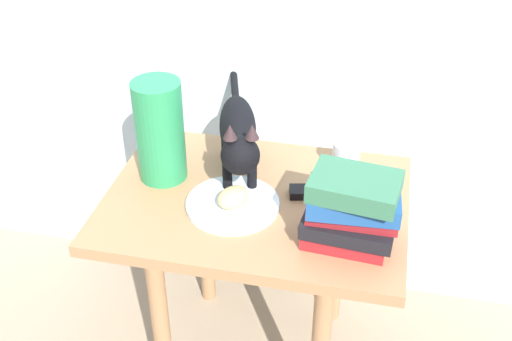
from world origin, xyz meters
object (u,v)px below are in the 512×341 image
object	(u,v)px
plate	(233,204)
candle_jar	(346,159)
bread_roll	(233,197)
green_vase	(160,131)
side_table	(256,227)
tv_remote	(320,192)
cat	(238,133)
book_stack	(351,210)

from	to	relation	value
plate	candle_jar	size ratio (longest dim) A/B	2.62
plate	bread_roll	size ratio (longest dim) A/B	2.79
green_vase	candle_jar	size ratio (longest dim) A/B	3.08
side_table	plate	world-z (taller)	plate
green_vase	tv_remote	world-z (taller)	green_vase
bread_roll	cat	xyz separation A→B (m)	(-0.02, 0.13, 0.09)
book_stack	tv_remote	size ratio (longest dim) A/B	1.39
book_stack	candle_jar	bearing A→B (deg)	97.49
side_table	tv_remote	world-z (taller)	tv_remote
book_stack	side_table	bearing A→B (deg)	153.69
side_table	plate	distance (m)	0.12
book_stack	green_vase	xyz separation A→B (m)	(-0.48, 0.16, 0.04)
plate	bread_roll	world-z (taller)	bread_roll
plate	cat	distance (m)	0.17
bread_roll	cat	size ratio (longest dim) A/B	0.17
tv_remote	green_vase	bearing A→B (deg)	167.76
cat	book_stack	bearing A→B (deg)	-32.51
side_table	candle_jar	xyz separation A→B (m)	(0.20, 0.16, 0.13)
bread_roll	candle_jar	size ratio (longest dim) A/B	0.94
side_table	plate	size ratio (longest dim) A/B	3.27
side_table	green_vase	world-z (taller)	green_vase
side_table	bread_roll	distance (m)	0.15
side_table	green_vase	size ratio (longest dim) A/B	2.79
side_table	green_vase	xyz separation A→B (m)	(-0.25, 0.04, 0.22)
book_stack	tv_remote	world-z (taller)	book_stack
candle_jar	side_table	bearing A→B (deg)	-140.69
bread_roll	book_stack	world-z (taller)	book_stack
tv_remote	bread_roll	bearing A→B (deg)	-163.43
cat	tv_remote	distance (m)	0.25
tv_remote	cat	bearing A→B (deg)	160.25
side_table	bread_roll	xyz separation A→B (m)	(-0.04, -0.06, 0.13)
green_vase	book_stack	bearing A→B (deg)	-18.29
cat	book_stack	xyz separation A→B (m)	(0.29, -0.19, -0.04)
cat	green_vase	bearing A→B (deg)	-171.83
candle_jar	tv_remote	world-z (taller)	candle_jar
bread_roll	green_vase	world-z (taller)	green_vase
book_stack	green_vase	bearing A→B (deg)	161.71
side_table	plate	xyz separation A→B (m)	(-0.05, -0.05, 0.10)
cat	tv_remote	size ratio (longest dim) A/B	3.10
cat	book_stack	distance (m)	0.35
side_table	candle_jar	bearing A→B (deg)	39.31
candle_jar	tv_remote	xyz separation A→B (m)	(-0.05, -0.12, -0.03)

